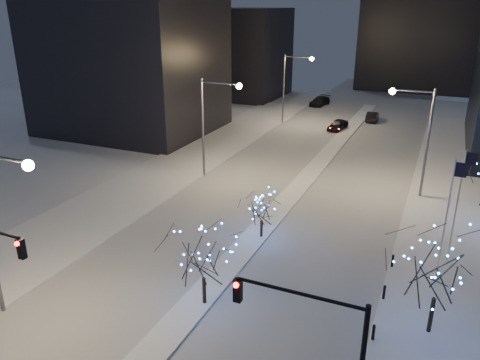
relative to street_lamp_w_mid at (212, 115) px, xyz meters
The scene contains 18 objects.
road 13.64m from the street_lamp_w_mid, 41.83° to the left, with size 20.00×130.00×0.02m, color #AFB4BF.
median 11.41m from the street_lamp_w_mid, 18.55° to the left, with size 2.00×80.00×0.15m, color white.
east_sidewalk 25.75m from the street_lamp_w_mid, 16.30° to the right, with size 10.00×90.00×0.15m, color white.
west_sidewalk 10.77m from the street_lamp_w_mid, 125.87° to the right, with size 8.00×90.00×0.15m, color white.
filler_west_near 23.72m from the street_lamp_w_mid, 145.71° to the left, with size 22.00×18.00×24.00m, color black.
filler_west_far 46.29m from the street_lamp_w_mid, 111.64° to the left, with size 18.00×16.00×16.00m, color black.
street_lamp_w_mid is the anchor object (origin of this frame).
street_lamp_w_far 25.00m from the street_lamp_w_mid, 90.00° to the left, with size 4.40×0.56×10.00m.
street_lamp_east 19.26m from the street_lamp_w_mid, ahead, with size 3.90×0.56×10.00m.
traffic_signal_east 31.60m from the street_lamp_w_mid, 55.49° to the right, with size 5.26×0.43×7.00m.
flagpoles 24.40m from the street_lamp_w_mid, 23.61° to the right, with size 1.35×2.60×8.00m.
bollards 26.27m from the street_lamp_w_mid, 41.61° to the right, with size 0.16×12.16×0.90m.
car_near 25.95m from the street_lamp_w_mid, 72.91° to the left, with size 1.77×4.40×1.50m, color black.
car_mid 33.99m from the street_lamp_w_mid, 70.78° to the left, with size 1.52×4.35×1.43m, color black.
car_far 40.17m from the street_lamp_w_mid, 88.96° to the left, with size 2.16×5.31×1.54m, color black.
holiday_tree_median_near 22.08m from the street_lamp_w_mid, 64.42° to the right, with size 5.02×5.02×5.06m.
holiday_tree_median_far 14.65m from the street_lamp_w_mid, 47.97° to the right, with size 3.31×3.31×3.68m.
holiday_tree_plaza_near 27.80m from the street_lamp_w_mid, 38.07° to the right, with size 6.67×6.67×6.26m.
Camera 1 is at (11.92, -13.30, 16.86)m, focal length 35.00 mm.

